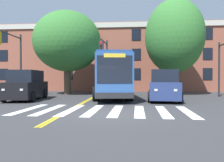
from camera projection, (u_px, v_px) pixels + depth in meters
ground_plane at (100, 114)px, 10.16m from camera, size 120.00×120.00×0.00m
crosswalk at (105, 110)px, 11.22m from camera, size 8.86×4.35×0.01m
lane_line_yellow_inner at (102, 92)px, 25.33m from camera, size 0.12×36.00×0.01m
lane_line_yellow_outer at (103, 92)px, 25.32m from camera, size 0.12×36.00×0.01m
city_bus at (111, 76)px, 19.16m from camera, size 3.93×11.57×3.46m
car_black_near_lane at (26, 86)px, 16.54m from camera, size 2.58×4.95×2.25m
car_navy_far_lane at (164, 86)px, 15.98m from camera, size 2.66×4.90×2.26m
traffic_light_far_corner at (12, 52)px, 18.52m from camera, size 0.35×3.81×5.65m
traffic_light_overhead at (105, 57)px, 20.18m from camera, size 0.43×3.07×5.33m
street_tree_curbside_large at (174, 36)px, 21.59m from camera, size 7.92×8.10×9.45m
street_tree_curbside_small at (67, 42)px, 21.99m from camera, size 9.30×9.24×8.39m
building_facade at (135, 59)px, 30.51m from camera, size 41.90×8.53×8.49m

